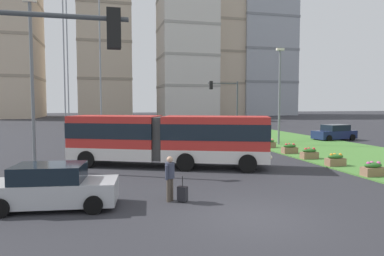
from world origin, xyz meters
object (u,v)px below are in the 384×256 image
at_px(flower_planter_3, 309,153).
at_px(streetlight_left, 32,78).
at_px(flower_planter_1, 373,169).
at_px(traffic_light_far_right, 228,101).
at_px(apartment_tower_east, 261,38).
at_px(apartment_tower_centre, 187,44).
at_px(apartment_tower_eastcentre, 234,56).
at_px(pedestrian_crossing, 170,175).
at_px(apartment_tower_west, 0,21).
at_px(traffic_light_near_left, 14,96).
at_px(flower_planter_4, 290,149).
at_px(car_navy_sedan, 334,133).
at_px(articulated_bus, 168,139).
at_px(car_silver_hatch, 53,187).
at_px(streetlight_median, 279,92).
at_px(rolling_suitcase, 183,194).
at_px(apartment_tower_westcentre, 104,30).
at_px(flower_planter_5, 268,143).
at_px(flower_planter_2, 335,160).

bearing_deg(flower_planter_3, streetlight_left, 178.91).
bearing_deg(streetlight_left, flower_planter_1, -19.41).
height_order(traffic_light_far_right, apartment_tower_east, apartment_tower_east).
distance_m(apartment_tower_centre, apartment_tower_eastcentre, 18.81).
relative_size(pedestrian_crossing, apartment_tower_west, 0.04).
xyz_separation_m(traffic_light_near_left, streetlight_left, (-2.11, 13.28, 1.23)).
bearing_deg(apartment_tower_east, apartment_tower_west, -176.13).
bearing_deg(traffic_light_far_right, apartment_tower_centre, 80.37).
distance_m(flower_planter_4, apartment_tower_eastcentre, 86.84).
bearing_deg(apartment_tower_centre, car_navy_sedan, -89.95).
height_order(apartment_tower_west, apartment_tower_east, apartment_tower_west).
height_order(flower_planter_1, apartment_tower_east, apartment_tower_east).
bearing_deg(articulated_bus, car_silver_hatch, -127.45).
xyz_separation_m(apartment_tower_west, apartment_tower_eastcentre, (64.84, 4.32, -6.07)).
bearing_deg(streetlight_median, articulated_bus, -145.47).
distance_m(rolling_suitcase, apartment_tower_west, 94.19).
xyz_separation_m(flower_planter_3, flower_planter_4, (0.00, 2.55, 0.00)).
bearing_deg(apartment_tower_east, traffic_light_near_left, -117.61).
relative_size(apartment_tower_west, apartment_tower_east, 1.00).
height_order(pedestrian_crossing, apartment_tower_westcentre, apartment_tower_westcentre).
bearing_deg(flower_planter_3, articulated_bus, -179.50).
xyz_separation_m(flower_planter_4, flower_planter_5, (0.00, 3.40, 0.00)).
bearing_deg(traffic_light_far_right, streetlight_left, -143.05).
distance_m(apartment_tower_west, apartment_tower_eastcentre, 65.27).
distance_m(articulated_bus, flower_planter_3, 9.61).
relative_size(flower_planter_1, apartment_tower_east, 0.02).
distance_m(apartment_tower_west, apartment_tower_westcentre, 26.29).
distance_m(flower_planter_1, traffic_light_far_right, 18.11).
height_order(traffic_light_far_right, streetlight_median, streetlight_median).
relative_size(flower_planter_3, traffic_light_far_right, 0.19).
xyz_separation_m(articulated_bus, streetlight_left, (-7.42, 0.41, 3.48)).
height_order(streetlight_left, apartment_tower_eastcentre, apartment_tower_eastcentre).
relative_size(flower_planter_2, flower_planter_5, 1.00).
height_order(car_navy_sedan, apartment_tower_west, apartment_tower_west).
bearing_deg(flower_planter_1, car_navy_sedan, 59.29).
bearing_deg(flower_planter_3, rolling_suitcase, -143.67).
xyz_separation_m(pedestrian_crossing, streetlight_median, (12.67, 15.17, 3.72)).
xyz_separation_m(car_navy_sedan, streetlight_median, (-7.54, -2.46, 3.97)).
relative_size(streetlight_median, apartment_tower_westcentre, 0.17).
relative_size(car_navy_sedan, apartment_tower_east, 0.09).
height_order(articulated_bus, car_silver_hatch, articulated_bus).
bearing_deg(flower_planter_3, apartment_tower_centre, 82.91).
height_order(articulated_bus, pedestrian_crossing, articulated_bus).
bearing_deg(streetlight_left, flower_planter_5, 18.34).
bearing_deg(streetlight_median, flower_planter_1, -98.05).
bearing_deg(flower_planter_2, car_navy_sedan, 53.88).
distance_m(flower_planter_1, apartment_tower_west, 96.03).
bearing_deg(traffic_light_far_right, flower_planter_5, -77.33).
bearing_deg(apartment_tower_westcentre, apartment_tower_west, -167.40).
distance_m(car_navy_sedan, apartment_tower_eastcentre, 77.05).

